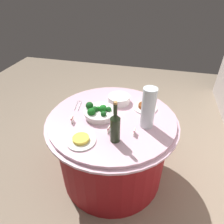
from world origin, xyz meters
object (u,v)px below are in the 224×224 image
object	(u,v)px
wine_bottle	(115,127)
serving_tongs	(78,105)
food_plate_stir_fry	(145,107)
label_placard_rear	(72,119)
food_plate_fried_egg	(81,140)
broccoli_bowl	(99,112)
plate_stack	(119,99)
decorative_fruit_vase	(148,110)
label_placard_front	(135,131)
label_placard_mid	(109,129)

from	to	relation	value
wine_bottle	serving_tongs	size ratio (longest dim) A/B	2.00
food_plate_stir_fry	label_placard_rear	xyz separation A→B (m)	(0.36, -0.57, 0.02)
food_plate_fried_egg	food_plate_stir_fry	distance (m)	0.69
broccoli_bowl	serving_tongs	bearing A→B (deg)	-116.20
broccoli_bowl	label_placard_rear	xyz separation A→B (m)	(0.14, -0.19, -0.01)
plate_stack	label_placard_rear	xyz separation A→B (m)	(0.40, -0.31, -0.00)
decorative_fruit_vase	food_plate_fried_egg	distance (m)	0.56
serving_tongs	food_plate_stir_fry	xyz separation A→B (m)	(-0.10, 0.62, 0.01)
food_plate_stir_fry	label_placard_front	size ratio (longest dim) A/B	4.00
plate_stack	broccoli_bowl	bearing A→B (deg)	-23.87
decorative_fruit_vase	serving_tongs	xyz separation A→B (m)	(-0.15, -0.66, -0.15)
broccoli_bowl	decorative_fruit_vase	xyz separation A→B (m)	(0.03, 0.41, 0.11)
food_plate_fried_egg	decorative_fruit_vase	bearing A→B (deg)	124.40
decorative_fruit_vase	food_plate_fried_egg	world-z (taller)	decorative_fruit_vase
food_plate_fried_egg	food_plate_stir_fry	world-z (taller)	same
wine_bottle	food_plate_fried_egg	bearing A→B (deg)	-73.35
decorative_fruit_vase	food_plate_stir_fry	distance (m)	0.29
food_plate_stir_fry	label_placard_rear	size ratio (longest dim) A/B	4.00
serving_tongs	label_placard_rear	size ratio (longest dim) A/B	3.05
food_plate_stir_fry	label_placard_rear	distance (m)	0.67
serving_tongs	food_plate_stir_fry	distance (m)	0.63
decorative_fruit_vase	label_placard_front	world-z (taller)	decorative_fruit_vase
broccoli_bowl	food_plate_stir_fry	xyz separation A→B (m)	(-0.22, 0.38, -0.03)
broccoli_bowl	plate_stack	bearing A→B (deg)	156.13
serving_tongs	label_placard_front	distance (m)	0.64
label_placard_front	label_placard_mid	world-z (taller)	same
decorative_fruit_vase	label_placard_front	size ratio (longest dim) A/B	6.18
serving_tongs	label_placard_mid	distance (m)	0.49
plate_stack	wine_bottle	size ratio (longest dim) A/B	0.62
decorative_fruit_vase	food_plate_fried_egg	xyz separation A→B (m)	(0.31, -0.45, -0.14)
plate_stack	wine_bottle	bearing A→B (deg)	9.07
plate_stack	food_plate_fried_egg	distance (m)	0.62
wine_bottle	decorative_fruit_vase	bearing A→B (deg)	138.55
wine_bottle	decorative_fruit_vase	size ratio (longest dim) A/B	0.99
plate_stack	label_placard_rear	size ratio (longest dim) A/B	3.82
broccoli_bowl	label_placard_front	world-z (taller)	broccoli_bowl
serving_tongs	label_placard_front	bearing A→B (deg)	63.81
label_placard_rear	plate_stack	bearing A→B (deg)	142.25
food_plate_fried_egg	label_placard_mid	world-z (taller)	label_placard_mid
food_plate_fried_egg	food_plate_stir_fry	size ratio (longest dim) A/B	1.00
label_placard_front	label_placard_rear	world-z (taller)	same
food_plate_fried_egg	label_placard_mid	size ratio (longest dim) A/B	4.00
plate_stack	food_plate_stir_fry	bearing A→B (deg)	80.49
serving_tongs	label_placard_mid	size ratio (longest dim) A/B	3.05
wine_bottle	food_plate_fried_egg	world-z (taller)	wine_bottle
label_placard_mid	label_placard_rear	size ratio (longest dim) A/B	1.00
decorative_fruit_vase	food_plate_stir_fry	bearing A→B (deg)	-172.13
wine_bottle	food_plate_stir_fry	size ratio (longest dim) A/B	1.53
food_plate_stir_fry	label_placard_front	xyz separation A→B (m)	(0.39, -0.04, 0.02)
wine_bottle	food_plate_stir_fry	bearing A→B (deg)	160.38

